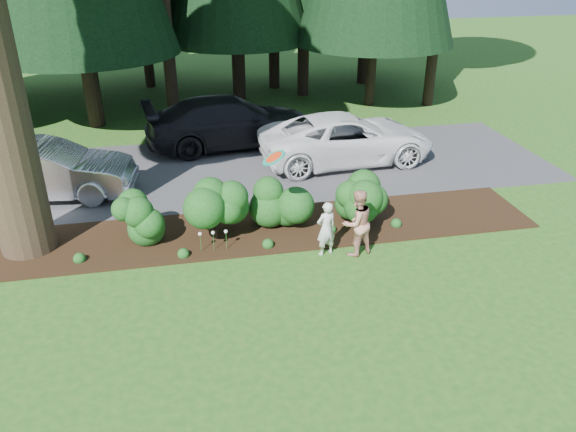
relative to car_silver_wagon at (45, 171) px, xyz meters
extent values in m
plane|color=#205217|center=(4.64, -6.44, -0.83)|extent=(80.00, 80.00, 0.00)
cube|color=black|center=(4.64, -3.19, -0.80)|extent=(16.00, 2.50, 0.05)
cube|color=#38383A|center=(4.64, 1.06, -0.81)|extent=(22.00, 6.00, 0.03)
sphere|color=#164717|center=(2.64, -3.24, -0.17)|extent=(1.08, 1.08, 1.08)
cylinder|color=black|center=(2.64, -3.24, -0.68)|extent=(0.08, 0.08, 0.30)
sphere|color=#164717|center=(4.44, -3.44, 0.11)|extent=(1.35, 1.35, 1.35)
cylinder|color=black|center=(4.44, -3.44, -0.68)|extent=(0.08, 0.08, 0.30)
sphere|color=#164717|center=(6.24, -3.14, 0.00)|extent=(1.26, 1.26, 1.26)
cylinder|color=black|center=(6.24, -3.14, -0.68)|extent=(0.08, 0.08, 0.30)
sphere|color=#164717|center=(8.04, -3.34, -0.11)|extent=(1.17, 1.17, 1.17)
cylinder|color=black|center=(8.04, -3.34, -0.68)|extent=(0.08, 0.08, 0.30)
cylinder|color=#164717|center=(4.04, -4.04, -0.58)|extent=(0.01, 0.01, 0.50)
sphere|color=white|center=(4.04, -4.04, -0.31)|extent=(0.09, 0.09, 0.09)
cylinder|color=#164717|center=(4.34, -4.04, -0.58)|extent=(0.01, 0.01, 0.50)
sphere|color=white|center=(4.34, -4.04, -0.31)|extent=(0.09, 0.09, 0.09)
cylinder|color=#164717|center=(4.64, -4.04, -0.58)|extent=(0.01, 0.01, 0.50)
sphere|color=white|center=(4.64, -4.04, -0.31)|extent=(0.09, 0.09, 0.09)
cylinder|color=black|center=(3.64, 7.06, 3.55)|extent=(0.50, 0.50, 8.75)
imported|color=silver|center=(0.00, 0.00, 0.00)|extent=(5.01, 2.30, 1.59)
imported|color=white|center=(9.09, 1.03, -0.01)|extent=(5.81, 2.96, 1.57)
imported|color=black|center=(5.57, 3.36, 0.06)|extent=(6.21, 3.24, 1.72)
imported|color=silver|center=(6.90, -4.64, -0.16)|extent=(0.56, 0.45, 1.34)
imported|color=#BD3819|center=(7.60, -4.75, -0.02)|extent=(0.94, 0.83, 1.61)
cylinder|color=#1B9679|center=(5.74, -4.38, 1.57)|extent=(0.50, 0.55, 0.29)
cylinder|color=#F83B14|center=(5.74, -4.38, 1.59)|extent=(0.35, 0.39, 0.20)
camera|label=1|loc=(3.78, -15.66, 5.91)|focal=35.00mm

